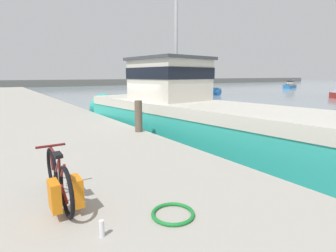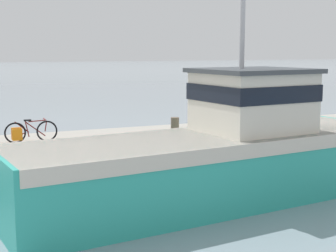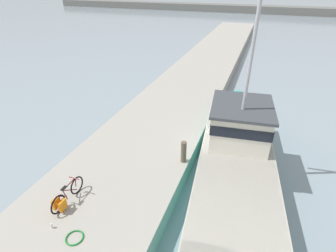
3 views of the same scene
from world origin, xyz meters
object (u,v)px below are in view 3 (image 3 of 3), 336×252
bicycle_touring (65,197)px  water_bottle_by_bike (52,226)px  fishing_boat_main (236,158)px  mooring_post (184,152)px

bicycle_touring → water_bottle_by_bike: bearing=-77.2°
fishing_boat_main → mooring_post: 2.34m
water_bottle_by_bike → bicycle_touring: bearing=102.0°
bicycle_touring → mooring_post: size_ratio=1.67×
fishing_boat_main → bicycle_touring: (-5.55, -4.58, 0.02)m
bicycle_touring → fishing_boat_main: bearing=40.2°
mooring_post → bicycle_touring: bearing=-129.9°
fishing_boat_main → water_bottle_by_bike: size_ratio=64.59×
bicycle_touring → mooring_post: 5.15m
water_bottle_by_bike → mooring_post: bearing=58.3°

